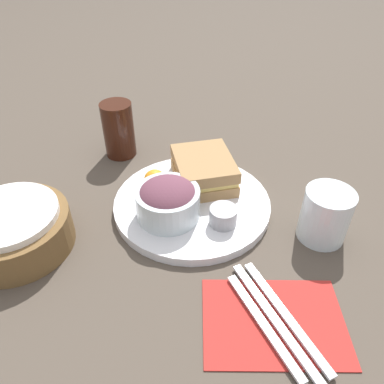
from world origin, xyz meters
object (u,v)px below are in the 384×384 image
Objects in this scene: spoon at (263,324)px; plate at (192,204)px; knife at (274,319)px; fork at (285,314)px; salad_bowl at (168,200)px; drink_glass at (119,130)px; bread_basket at (14,230)px; sandwich at (204,170)px; water_glass at (325,215)px; dressing_cup at (223,216)px.

plate is at bearing 176.15° from spoon.
plate is 1.42× the size of knife.
salad_bowl is at bearing -163.73° from fork.
bread_basket is (-0.28, 0.13, -0.03)m from drink_glass.
spoon is at bearing -165.90° from sandwich.
fork is (-0.42, -0.29, -0.05)m from drink_glass.
knife is 2.19× the size of water_glass.
water_glass reaches higher than spoon.
drink_glass is at bearing 56.18° from water_glass.
bread_basket is (-0.10, 0.29, 0.03)m from plate.
sandwich is 0.80× the size of bread_basket.
water_glass is at bearing -86.96° from bread_basket.
spoon is 1.88× the size of water_glass.
water_glass is at bearing 122.19° from knife.
fork is 0.02m from knife.
salad_bowl reaches higher than fork.
dressing_cup reaches higher than spoon.
spoon is at bearing -148.96° from drink_glass.
sandwich is 0.84× the size of spoon.
fork and spoon have the same top height.
water_glass is (-0.13, -0.20, 0.00)m from sandwich.
bread_basket is at bearing -136.64° from spoon.
sandwich is 0.76× the size of fork.
salad_bowl is at bearing -167.62° from knife.
knife is (-0.18, -0.06, -0.03)m from dressing_cup.
knife is at bearing -161.19° from dressing_cup.
salad_bowl is 2.35× the size of dressing_cup.
sandwich is 0.35m from bread_basket.
bread_basket is 0.90× the size of knife.
drink_glass is 0.51m from fork.
drink_glass is at bearing 28.14° from salad_bowl.
drink_glass reaches higher than bread_basket.
salad_bowl is 0.57× the size of fork.
drink_glass reaches higher than spoon.
water_glass is (0.03, -0.51, 0.01)m from bread_basket.
plate is 0.07m from sandwich.
water_glass is (0.18, -0.12, 0.04)m from spoon.
drink_glass reaches higher than knife.
drink_glass reaches higher than sandwich.
salad_bowl reaches higher than bread_basket.
water_glass is (0.17, -0.11, 0.04)m from knife.
fork is (-0.29, -0.11, -0.04)m from sandwich.
spoon is (-0.31, -0.08, -0.04)m from sandwich.
spoon is at bearing -90.00° from knife.
plate is at bearing 159.27° from sandwich.
drink_glass reaches higher than salad_bowl.
fork is at bearing -155.79° from dressing_cup.
sandwich is 1.22× the size of drink_glass.
bread_basket is at bearing 116.73° from sandwich.
drink_glass reaches higher than fork.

